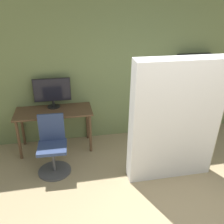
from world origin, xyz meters
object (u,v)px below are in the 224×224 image
at_px(bookshelf, 187,95).
at_px(mattress_near, 175,122).
at_px(monitor, 52,91).
at_px(office_chair, 53,150).

distance_m(bookshelf, mattress_near, 1.69).
distance_m(monitor, mattress_near, 2.21).
height_order(office_chair, bookshelf, bookshelf).
bearing_deg(mattress_near, office_chair, 163.88).
bearing_deg(monitor, bookshelf, 0.63).
distance_m(office_chair, mattress_near, 1.92).
bearing_deg(office_chair, mattress_near, -16.12).
bearing_deg(bookshelf, office_chair, -161.57).
bearing_deg(monitor, office_chair, -92.45).
bearing_deg(monitor, mattress_near, -38.53).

